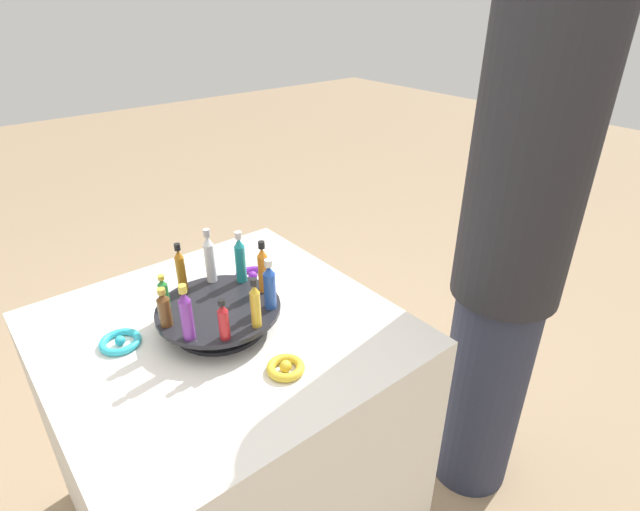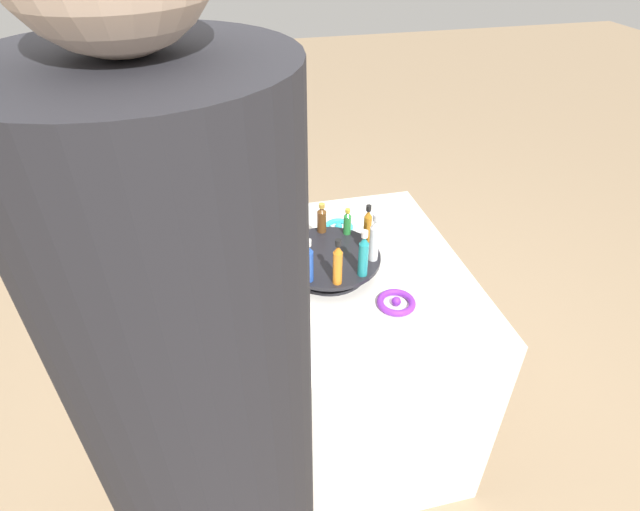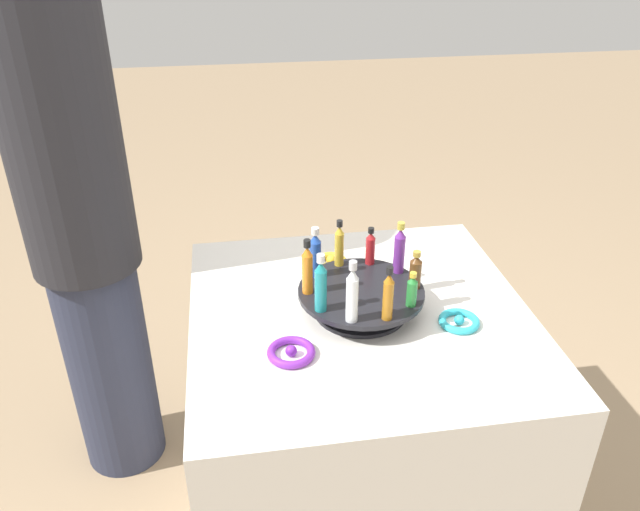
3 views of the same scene
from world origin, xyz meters
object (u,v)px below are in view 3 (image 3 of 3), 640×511
bottle_red (370,247)px  bottle_teal (321,285)px  bottle_amber (388,295)px  bottle_green (412,290)px  bottle_brown (415,271)px  bottle_gold (339,245)px  person_figure (79,216)px  bottle_orange (307,269)px  bottle_purple (399,249)px  ribbon_bow_purple (291,352)px  bottle_clear (352,294)px  ribbon_bow_gold (331,261)px  bottle_blue (315,254)px  display_stand (361,298)px  ribbon_bow_teal (459,321)px

bottle_red → bottle_teal: bearing=-39.9°
bottle_amber → bottle_green: (-0.04, 0.07, -0.02)m
bottle_brown → bottle_teal: size_ratio=0.68×
bottle_gold → person_figure: (-0.22, -0.66, 0.02)m
bottle_orange → bottle_amber: bearing=50.1°
bottle_purple → bottle_green: bearing=-3.9°
bottle_amber → bottle_red: 0.24m
bottle_teal → ribbon_bow_purple: 0.16m
bottle_gold → bottle_clear: 0.24m
ribbon_bow_purple → person_figure: (-0.49, -0.51, 0.13)m
bottle_gold → bottle_clear: bearing=-3.9°
bottle_amber → bottle_clear: bottle_clear is taller
ribbon_bow_gold → ribbon_bow_purple: bearing=-22.2°
bottle_gold → bottle_blue: bottle_blue is taller
bottle_green → bottle_clear: (0.04, -0.15, 0.03)m
bottle_red → bottle_gold: 0.08m
ribbon_bow_gold → bottle_gold: bearing=0.4°
bottle_amber → bottle_purple: size_ratio=0.97×
bottle_green → bottle_blue: size_ratio=0.66×
display_stand → bottle_teal: 0.16m
bottle_red → ribbon_bow_purple: size_ratio=0.95×
bottle_red → bottle_clear: (0.24, -0.10, 0.02)m
ribbon_bow_purple → bottle_red: bearing=138.3°
bottle_amber → ribbon_bow_purple: (0.02, -0.22, -0.11)m
bottle_gold → bottle_orange: bearing=-39.9°
display_stand → bottle_teal: (0.07, -0.11, 0.09)m
bottle_blue → bottle_gold: bearing=122.1°
bottle_gold → bottle_teal: size_ratio=0.88×
bottle_gold → bottle_clear: bottle_clear is taller
bottle_gold → bottle_blue: size_ratio=0.95×
bottle_purple → bottle_blue: (-0.01, -0.21, -0.00)m
bottle_red → bottle_blue: 0.15m
bottle_blue → bottle_orange: bottle_orange is taller
bottle_teal → bottle_clear: 0.08m
bottle_purple → ribbon_bow_gold: bottle_purple is taller
bottle_gold → bottle_blue: bearing=-57.9°
display_stand → ribbon_bow_teal: size_ratio=3.14×
bottle_red → ribbon_bow_teal: 0.29m
bottle_purple → display_stand: bearing=-57.9°
bottle_purple → bottle_teal: (0.14, -0.22, 0.00)m
bottle_purple → bottle_clear: (0.19, -0.16, 0.01)m
bottle_amber → ribbon_bow_purple: size_ratio=1.24×
bottle_blue → bottle_green: bearing=50.1°
bottle_amber → bottle_orange: bottle_orange is taller
bottle_gold → ribbon_bow_purple: size_ratio=1.17×
bottle_brown → ribbon_bow_gold: 0.30m
bottle_blue → bottle_teal: bearing=-3.9°
bottle_purple → ribbon_bow_gold: 0.24m
bottle_blue → person_figure: (-0.27, -0.59, 0.02)m
bottle_brown → person_figure: person_figure is taller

